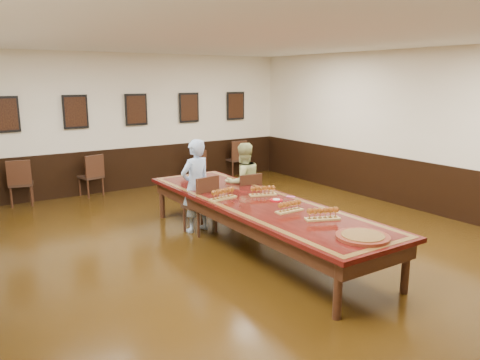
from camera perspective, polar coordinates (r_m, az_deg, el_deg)
floor at (r=7.49m, az=2.14°, el=-8.26°), size 8.00×10.00×0.02m
ceiling at (r=7.04m, az=2.35°, el=17.12°), size 8.00×10.00×0.02m
wall_back at (r=11.50m, az=-12.60°, el=6.91°), size 8.00×0.02×3.20m
wall_right at (r=9.96m, az=21.41°, el=5.58°), size 0.02×10.00×3.20m
chair_man at (r=8.07m, az=-4.91°, el=-2.92°), size 0.56×0.59×1.01m
chair_woman at (r=8.61m, az=0.69°, el=-2.15°), size 0.49×0.52×0.94m
spare_chair_a at (r=10.80m, az=-25.17°, el=-0.24°), size 0.56×0.59×0.99m
spare_chair_b at (r=11.09m, az=-17.76°, el=0.57°), size 0.55×0.58×0.96m
spare_chair_c at (r=11.91m, az=-5.42°, el=1.61°), size 0.48×0.50×0.85m
spare_chair_d at (r=12.71m, az=-0.59°, el=2.66°), size 0.49×0.53×0.99m
person_man at (r=8.08m, az=-5.43°, el=-0.71°), size 0.65×0.49×1.62m
person_woman at (r=8.64m, az=0.38°, el=-0.30°), size 0.78×0.64×1.47m
pink_phone at (r=7.56m, az=6.20°, el=-2.04°), size 0.14×0.15×0.01m
wainscoting at (r=7.32m, az=2.17°, el=-4.52°), size 8.00×10.00×1.00m
conference_table at (r=7.29m, az=2.18°, el=-3.68°), size 1.40×5.00×0.76m
posters at (r=11.41m, az=-12.54°, el=8.38°), size 6.14×0.04×0.74m
flight_a at (r=7.37m, az=-2.08°, el=-1.74°), size 0.49×0.21×0.18m
flight_b at (r=7.60m, az=2.81°, el=-1.36°), size 0.46×0.27×0.16m
flight_c at (r=6.70m, az=6.07°, el=-3.28°), size 0.43×0.13×0.16m
flight_d at (r=6.39m, az=10.05°, el=-4.12°), size 0.49×0.31×0.18m
red_plate_grp at (r=7.31m, az=4.45°, el=-2.45°), size 0.20×0.20×0.03m
carved_platter at (r=5.78m, az=14.73°, el=-6.71°), size 0.80×0.80×0.05m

